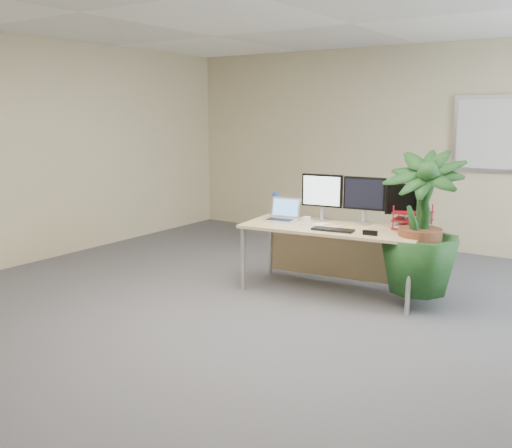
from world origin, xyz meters
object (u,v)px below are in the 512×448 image
Objects in this scene: monitor_left at (322,194)px; laptop at (283,215)px; desk at (335,239)px; monitor_right at (364,197)px; floor_plant at (420,229)px.

laptop is at bearing -148.33° from monitor_left.
laptop reaches higher than desk.
desk is 0.52m from monitor_right.
laptop is at bearing -159.63° from monitor_right.
monitor_left reaches higher than laptop.
monitor_right is (0.44, 0.08, -0.00)m from monitor_left.
desk is 0.62m from laptop.
floor_plant is (0.89, -0.04, 0.20)m from desk.
floor_plant is 3.10× the size of monitor_right.
desk is at bearing 177.50° from floor_plant.
laptop is at bearing -178.05° from floor_plant.
desk is 3.81× the size of monitor_left.
desk is 0.50m from monitor_left.
monitor_left is (-1.11, 0.17, 0.22)m from floor_plant.
monitor_left is 1.02× the size of monitor_right.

